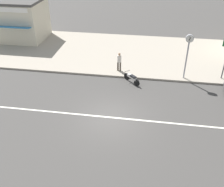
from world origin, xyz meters
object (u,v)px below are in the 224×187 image
Objects in this scene: street_clock at (188,47)px; pedestrian_by_shop at (119,60)px; shopfront_corner_warung at (18,19)px; motorcycle_0 at (132,78)px.

pedestrian_by_shop is at bearing 175.27° from street_clock.
motorcycle_0 is at bearing -31.13° from shopfront_corner_warung.
street_clock is 5.57m from pedestrian_by_shop.
motorcycle_0 is 0.24× the size of shopfront_corner_warung.
street_clock reaches higher than motorcycle_0.
street_clock is at bearing -4.73° from pedestrian_by_shop.
shopfront_corner_warung reaches higher than street_clock.
street_clock is 18.24m from shopfront_corner_warung.
shopfront_corner_warung is (-12.91, 7.80, 1.82)m from motorcycle_0.
motorcycle_0 is at bearing -163.59° from street_clock.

